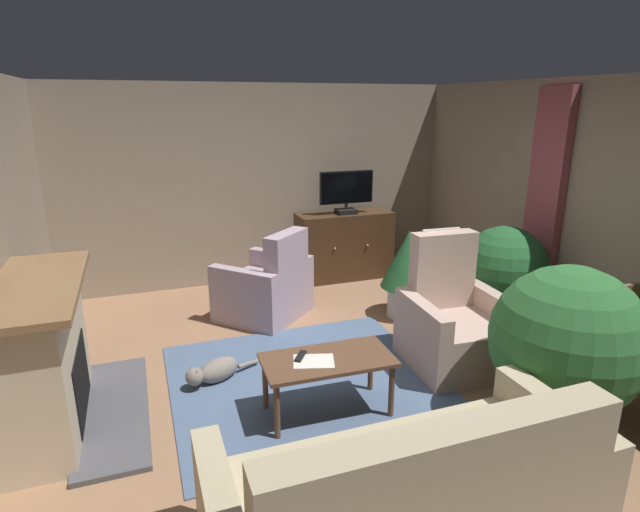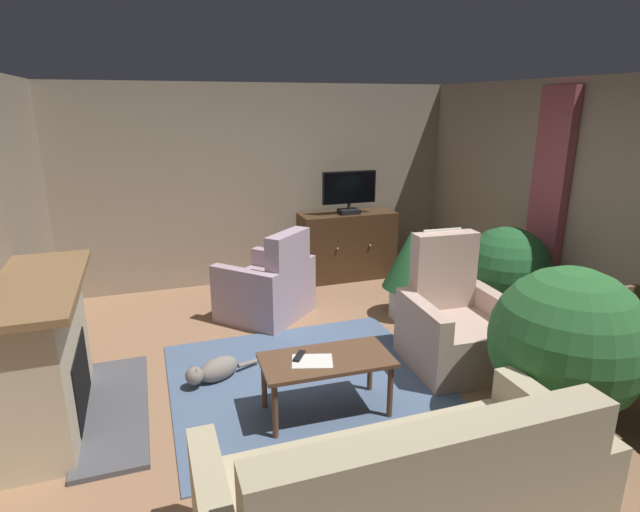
# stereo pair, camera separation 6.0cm
# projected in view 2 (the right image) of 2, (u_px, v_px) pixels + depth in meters

# --- Properties ---
(ground_plane) EXTENTS (5.68, 6.33, 0.04)m
(ground_plane) POSITION_uv_depth(u_px,v_px,m) (344.00, 384.00, 4.41)
(ground_plane) COLOR #936B4C
(wall_back) EXTENTS (5.68, 0.10, 2.55)m
(wall_back) POSITION_uv_depth(u_px,v_px,m) (263.00, 185.00, 6.68)
(wall_back) COLOR gray
(wall_back) RESTS_ON ground_plane
(wall_right_with_window) EXTENTS (0.10, 6.33, 2.55)m
(wall_right_with_window) POSITION_uv_depth(u_px,v_px,m) (599.00, 216.00, 4.85)
(wall_right_with_window) COLOR gray
(wall_right_with_window) RESTS_ON ground_plane
(curtain_panel_far) EXTENTS (0.10, 0.44, 2.14)m
(curtain_panel_far) POSITION_uv_depth(u_px,v_px,m) (549.00, 194.00, 5.28)
(curtain_panel_far) COLOR #A34C56
(rug_central) EXTENTS (2.25, 2.12, 0.01)m
(rug_central) POSITION_uv_depth(u_px,v_px,m) (306.00, 381.00, 4.40)
(rug_central) COLOR slate
(rug_central) RESTS_ON ground_plane
(fireplace) EXTENTS (0.94, 1.58, 1.11)m
(fireplace) POSITION_uv_depth(u_px,v_px,m) (47.00, 357.00, 3.71)
(fireplace) COLOR #4C4C51
(fireplace) RESTS_ON ground_plane
(tv_cabinet) EXTENTS (1.29, 0.50, 0.90)m
(tv_cabinet) POSITION_uv_depth(u_px,v_px,m) (347.00, 247.00, 6.93)
(tv_cabinet) COLOR black
(tv_cabinet) RESTS_ON ground_plane
(television) EXTENTS (0.73, 0.20, 0.56)m
(television) POSITION_uv_depth(u_px,v_px,m) (349.00, 191.00, 6.66)
(television) COLOR black
(television) RESTS_ON tv_cabinet
(coffee_table) EXTENTS (1.00, 0.53, 0.47)m
(coffee_table) POSITION_uv_depth(u_px,v_px,m) (326.00, 365.00, 3.85)
(coffee_table) COLOR brown
(coffee_table) RESTS_ON ground_plane
(tv_remote) EXTENTS (0.14, 0.17, 0.02)m
(tv_remote) POSITION_uv_depth(u_px,v_px,m) (299.00, 356.00, 3.83)
(tv_remote) COLOR black
(tv_remote) RESTS_ON coffee_table
(folded_newspaper) EXTENTS (0.35, 0.30, 0.01)m
(folded_newspaper) POSITION_uv_depth(u_px,v_px,m) (312.00, 361.00, 3.78)
(folded_newspaper) COLOR silver
(folded_newspaper) RESTS_ON coffee_table
(sofa_floral) EXTENTS (2.13, 0.91, 0.92)m
(sofa_floral) POSITION_uv_depth(u_px,v_px,m) (407.00, 497.00, 2.69)
(sofa_floral) COLOR tan
(sofa_floral) RESTS_ON ground_plane
(armchair_beside_cabinet) EXTENTS (1.20, 1.19, 1.00)m
(armchair_beside_cabinet) POSITION_uv_depth(u_px,v_px,m) (268.00, 288.00, 5.68)
(armchair_beside_cabinet) COLOR #AD93A3
(armchair_beside_cabinet) RESTS_ON ground_plane
(armchair_angled_to_table) EXTENTS (0.92, 0.91, 1.19)m
(armchair_angled_to_table) POSITION_uv_depth(u_px,v_px,m) (455.00, 327.00, 4.63)
(armchair_angled_to_table) COLOR #BC9E8E
(armchair_angled_to_table) RESTS_ON ground_plane
(potted_plant_tall_palm_by_window) EXTENTS (0.60, 0.60, 0.99)m
(potted_plant_tall_palm_by_window) POSITION_uv_depth(u_px,v_px,m) (410.00, 268.00, 5.61)
(potted_plant_tall_palm_by_window) COLOR beige
(potted_plant_tall_palm_by_window) RESTS_ON ground_plane
(potted_plant_on_hearth_side) EXTENTS (1.08, 1.08, 1.23)m
(potted_plant_on_hearth_side) POSITION_uv_depth(u_px,v_px,m) (567.00, 343.00, 3.61)
(potted_plant_on_hearth_side) COLOR slate
(potted_plant_on_hearth_side) RESTS_ON ground_plane
(potted_plant_leafy_by_curtain) EXTENTS (0.90, 0.90, 1.11)m
(potted_plant_leafy_by_curtain) POSITION_uv_depth(u_px,v_px,m) (505.00, 273.00, 5.25)
(potted_plant_leafy_by_curtain) COLOR #99664C
(potted_plant_leafy_by_curtain) RESTS_ON ground_plane
(cat) EXTENTS (0.67, 0.35, 0.22)m
(cat) POSITION_uv_depth(u_px,v_px,m) (215.00, 370.00, 4.38)
(cat) COLOR gray
(cat) RESTS_ON ground_plane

